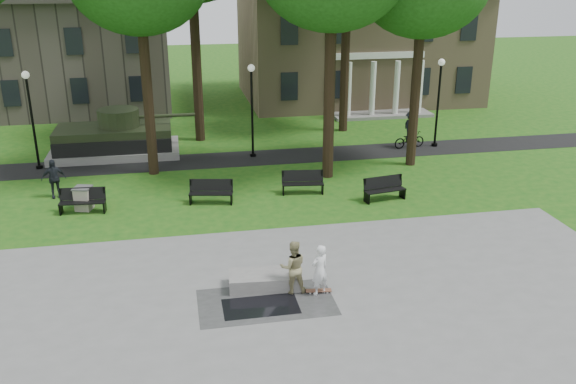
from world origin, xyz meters
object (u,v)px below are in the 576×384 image
at_px(friend_watching, 293,267).
at_px(cyclist, 410,133).
at_px(skateboarder, 320,270).
at_px(concrete_block, 265,280).
at_px(trash_bin, 84,198).
at_px(park_bench_0, 82,200).

relative_size(friend_watching, cyclist, 0.83).
bearing_deg(friend_watching, skateboarder, 161.28).
distance_m(friend_watching, cyclist, 16.76).
relative_size(concrete_block, skateboarder, 1.37).
height_order(friend_watching, cyclist, cyclist).
bearing_deg(trash_bin, skateboarder, -47.28).
xyz_separation_m(skateboarder, friend_watching, (-0.75, 0.28, 0.03)).
bearing_deg(park_bench_0, skateboarder, -41.67).
distance_m(concrete_block, park_bench_0, 9.65).
distance_m(skateboarder, park_bench_0, 11.23).
bearing_deg(skateboarder, cyclist, -146.71).
bearing_deg(cyclist, park_bench_0, 101.20).
bearing_deg(concrete_block, skateboarder, -25.67).
xyz_separation_m(skateboarder, park_bench_0, (-7.77, 8.11, -0.30)).
relative_size(concrete_block, cyclist, 1.10).
bearing_deg(trash_bin, park_bench_0, -91.59).
distance_m(friend_watching, park_bench_0, 10.51).
height_order(skateboarder, friend_watching, friend_watching).
height_order(concrete_block, skateboarder, skateboarder).
bearing_deg(skateboarder, trash_bin, -73.37).
height_order(concrete_block, park_bench_0, park_bench_0).
bearing_deg(trash_bin, cyclist, 19.94).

